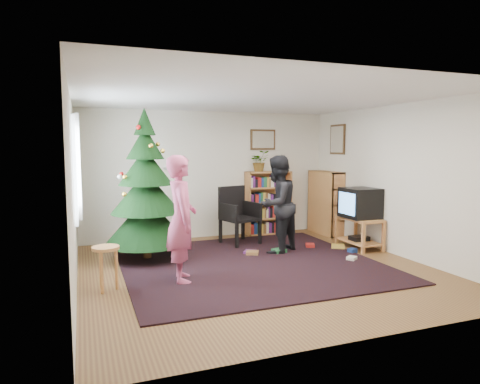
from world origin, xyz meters
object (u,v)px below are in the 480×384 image
object	(u,v)px
person_standing	(181,219)
person_by_chair	(277,204)
crt_tv	(360,203)
potted_plant	(260,161)
bookshelf_back	(268,202)
bookshelf_right	(326,202)
christmas_tree	(146,197)
tv_stand	(359,230)
picture_right	(338,139)
armchair	(238,213)
picture_back	(263,140)
stool	(106,256)
table_lamp	(282,160)

from	to	relation	value
person_standing	person_by_chair	bearing A→B (deg)	-55.86
crt_tv	potted_plant	xyz separation A→B (m)	(-1.20, 1.74, 0.70)
bookshelf_back	crt_tv	world-z (taller)	bookshelf_back
bookshelf_right	crt_tv	bearing A→B (deg)	174.73
christmas_tree	tv_stand	size ratio (longest dim) A/B	2.82
picture_right	armchair	bearing A→B (deg)	-179.73
bookshelf_right	crt_tv	xyz separation A→B (m)	(-0.12, -1.33, 0.15)
picture_back	stool	bearing A→B (deg)	-140.88
picture_right	stool	world-z (taller)	picture_right
picture_back	person_by_chair	distance (m)	2.05
stool	crt_tv	bearing A→B (deg)	10.47
christmas_tree	person_standing	bearing A→B (deg)	-78.54
tv_stand	potted_plant	bearing A→B (deg)	124.63
picture_back	crt_tv	world-z (taller)	picture_back
picture_back	bookshelf_back	world-z (taller)	picture_back
picture_right	tv_stand	bearing A→B (deg)	-102.53
potted_plant	table_lamp	world-z (taller)	potted_plant
christmas_tree	bookshelf_right	xyz separation A→B (m)	(3.78, 0.76, -0.34)
picture_right	person_by_chair	world-z (taller)	picture_right
bookshelf_back	person_standing	world-z (taller)	person_standing
person_standing	table_lamp	world-z (taller)	person_standing
picture_back	tv_stand	world-z (taller)	picture_back
christmas_tree	tv_stand	bearing A→B (deg)	-8.83
bookshelf_back	armchair	size ratio (longest dim) A/B	1.22
stool	person_standing	world-z (taller)	person_standing
bookshelf_back	bookshelf_right	distance (m)	1.19
stool	person_by_chair	bearing A→B (deg)	19.81
christmas_tree	potted_plant	distance (m)	2.77
crt_tv	table_lamp	distance (m)	2.00
christmas_tree	bookshelf_back	distance (m)	2.92
armchair	potted_plant	bearing A→B (deg)	25.18
armchair	picture_right	bearing A→B (deg)	-15.43
picture_right	picture_back	bearing A→B (deg)	151.31
christmas_tree	tv_stand	world-z (taller)	christmas_tree
picture_right	stool	distance (m)	5.24
stool	person_by_chair	distance (m)	3.05
person_standing	person_by_chair	distance (m)	2.11
christmas_tree	table_lamp	bearing A→B (deg)	21.56
armchair	person_standing	bearing A→B (deg)	-143.97
picture_back	person_standing	world-z (taller)	picture_back
bookshelf_back	stool	world-z (taller)	bookshelf_back
picture_back	crt_tv	xyz separation A→B (m)	(1.07, -1.87, -1.14)
christmas_tree	person_by_chair	size ratio (longest dim) A/B	1.45
picture_back	picture_right	bearing A→B (deg)	-28.69
stool	armchair	bearing A→B (deg)	38.18
crt_tv	person_by_chair	xyz separation A→B (m)	(-1.52, 0.22, 0.02)
tv_stand	armchair	bearing A→B (deg)	149.00
person_standing	potted_plant	size ratio (longest dim) A/B	3.99
bookshelf_back	person_by_chair	bearing A→B (deg)	-108.93
picture_right	crt_tv	xyz separation A→B (m)	(-0.26, -1.15, -1.14)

